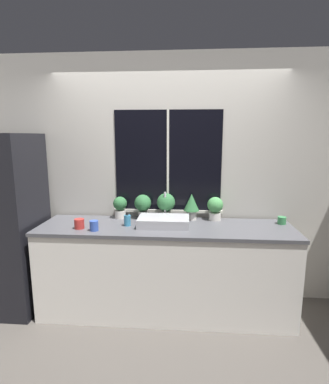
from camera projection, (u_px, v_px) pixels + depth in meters
name	position (u px, v px, depth m)	size (l,w,h in m)	color
ground_plane	(163.00, 329.00, 2.88)	(14.00, 14.00, 0.00)	#4C4742
wall_back	(168.00, 180.00, 3.35)	(8.00, 0.09, 2.70)	#BCB7AD
wall_left	(11.00, 170.00, 4.27)	(0.06, 7.00, 2.70)	#BCB7AD
counter	(165.00, 269.00, 3.12)	(2.57, 0.69, 0.93)	white
refrigerator	(5.00, 224.00, 3.12)	(0.68, 0.68, 1.86)	black
sink	(164.00, 221.00, 3.03)	(0.51, 0.38, 0.31)	#ADADB2
potted_plant_far_left	(120.00, 206.00, 3.30)	(0.15, 0.15, 0.24)	silver
potted_plant_left	(143.00, 204.00, 3.28)	(0.18, 0.18, 0.27)	silver
potted_plant_center	(166.00, 203.00, 3.25)	(0.20, 0.20, 0.29)	silver
potted_plant_right	(191.00, 205.00, 3.24)	(0.17, 0.17, 0.28)	silver
potted_plant_far_right	(215.00, 207.00, 3.22)	(0.17, 0.17, 0.25)	silver
soap_bottle	(127.00, 220.00, 3.03)	(0.07, 0.07, 0.14)	teal
mug_red	(79.00, 224.00, 2.94)	(0.10, 0.10, 0.10)	#B72D28
mug_blue	(94.00, 226.00, 2.87)	(0.08, 0.08, 0.10)	#3351AD
mug_green	(282.00, 220.00, 3.09)	(0.08, 0.08, 0.08)	#38844C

